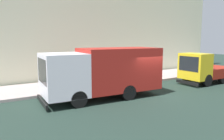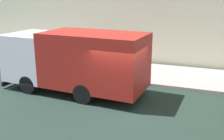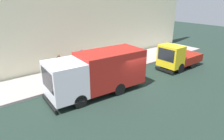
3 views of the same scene
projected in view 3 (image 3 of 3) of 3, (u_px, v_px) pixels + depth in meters
ground at (134, 87)px, 15.52m from camera, size 80.00×80.00×0.00m
sidewalk at (98, 69)px, 19.23m from camera, size 4.12×30.00×0.16m
building_facade at (81, 0)px, 18.93m from camera, size 0.50×30.00×12.73m
large_utility_truck at (98, 71)px, 14.08m from camera, size 2.99×7.32×3.01m
small_flatbed_truck at (177, 57)px, 19.17m from camera, size 2.13×4.86×2.46m
pedestrian_walking at (59, 63)px, 17.74m from camera, size 0.56×0.56×1.69m
street_sign_post at (82, 62)px, 16.04m from camera, size 0.44×0.08×2.55m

